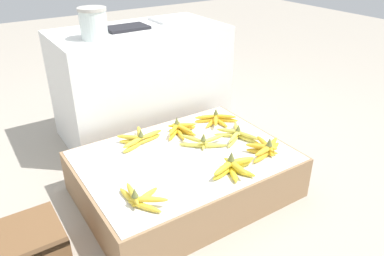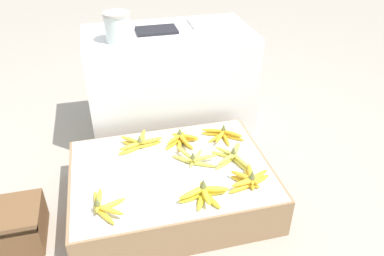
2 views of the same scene
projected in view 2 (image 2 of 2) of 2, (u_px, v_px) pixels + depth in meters
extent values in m
plane|color=#A89E8E|center=(172.00, 201.00, 2.09)|extent=(10.00, 10.00, 0.00)
cube|color=#997551|center=(172.00, 185.00, 2.02)|extent=(1.04, 0.76, 0.23)
cube|color=silver|center=(171.00, 169.00, 1.96)|extent=(1.01, 0.74, 0.00)
cube|color=white|center=(170.00, 82.00, 2.53)|extent=(1.06, 0.57, 0.70)
cube|color=brown|center=(0.00, 228.00, 1.80)|extent=(0.40, 0.28, 0.19)
ellipsoid|color=gold|center=(104.00, 215.00, 1.67)|extent=(0.11, 0.15, 0.03)
ellipsoid|color=gold|center=(110.00, 205.00, 1.72)|extent=(0.16, 0.08, 0.03)
ellipsoid|color=gold|center=(97.00, 202.00, 1.74)|extent=(0.04, 0.16, 0.03)
ellipsoid|color=gold|center=(108.00, 210.00, 1.66)|extent=(0.14, 0.11, 0.03)
ellipsoid|color=gold|center=(99.00, 200.00, 1.71)|extent=(0.05, 0.16, 0.03)
cone|color=olive|center=(97.00, 201.00, 1.66)|extent=(0.03, 0.03, 0.04)
ellipsoid|color=yellow|center=(194.00, 197.00, 1.76)|extent=(0.16, 0.07, 0.03)
ellipsoid|color=yellow|center=(202.00, 198.00, 1.75)|extent=(0.10, 0.16, 0.03)
ellipsoid|color=yellow|center=(209.00, 199.00, 1.75)|extent=(0.09, 0.16, 0.03)
ellipsoid|color=yellow|center=(211.00, 193.00, 1.79)|extent=(0.16, 0.04, 0.03)
ellipsoid|color=yellow|center=(194.00, 192.00, 1.75)|extent=(0.16, 0.07, 0.03)
ellipsoid|color=yellow|center=(205.00, 193.00, 1.74)|extent=(0.03, 0.16, 0.03)
ellipsoid|color=yellow|center=(212.00, 189.00, 1.77)|extent=(0.16, 0.07, 0.03)
cone|color=olive|center=(203.00, 183.00, 1.75)|extent=(0.03, 0.03, 0.05)
ellipsoid|color=gold|center=(257.00, 181.00, 1.86)|extent=(0.16, 0.08, 0.03)
ellipsoid|color=gold|center=(249.00, 179.00, 1.87)|extent=(0.04, 0.16, 0.03)
ellipsoid|color=gold|center=(245.00, 182.00, 1.85)|extent=(0.13, 0.13, 0.03)
ellipsoid|color=gold|center=(243.00, 187.00, 1.82)|extent=(0.16, 0.06, 0.03)
ellipsoid|color=gold|center=(257.00, 177.00, 1.84)|extent=(0.15, 0.10, 0.03)
ellipsoid|color=gold|center=(251.00, 174.00, 1.86)|extent=(0.07, 0.16, 0.03)
ellipsoid|color=gold|center=(245.00, 177.00, 1.84)|extent=(0.13, 0.14, 0.03)
ellipsoid|color=gold|center=(246.00, 182.00, 1.81)|extent=(0.16, 0.05, 0.03)
cone|color=olive|center=(252.00, 174.00, 1.81)|extent=(0.03, 0.03, 0.04)
ellipsoid|color=#DBCC4C|center=(201.00, 164.00, 1.97)|extent=(0.16, 0.10, 0.02)
ellipsoid|color=#DBCC4C|center=(196.00, 158.00, 2.02)|extent=(0.12, 0.15, 0.02)
ellipsoid|color=#DBCC4C|center=(185.00, 160.00, 2.00)|extent=(0.14, 0.13, 0.02)
ellipsoid|color=#DBCC4C|center=(202.00, 158.00, 1.98)|extent=(0.17, 0.02, 0.02)
ellipsoid|color=#DBCC4C|center=(186.00, 154.00, 2.01)|extent=(0.09, 0.16, 0.02)
cone|color=olive|center=(193.00, 155.00, 1.95)|extent=(0.03, 0.03, 0.04)
ellipsoid|color=#DBCC4C|center=(236.00, 151.00, 2.07)|extent=(0.10, 0.14, 0.02)
ellipsoid|color=#DBCC4C|center=(224.00, 155.00, 2.04)|extent=(0.13, 0.12, 0.02)
ellipsoid|color=#DBCC4C|center=(225.00, 163.00, 1.98)|extent=(0.14, 0.09, 0.02)
ellipsoid|color=#DBCC4C|center=(240.00, 163.00, 1.98)|extent=(0.07, 0.15, 0.02)
ellipsoid|color=#DBCC4C|center=(235.00, 150.00, 2.04)|extent=(0.10, 0.14, 0.02)
ellipsoid|color=#DBCC4C|center=(227.00, 152.00, 2.03)|extent=(0.12, 0.13, 0.02)
ellipsoid|color=#DBCC4C|center=(228.00, 158.00, 1.98)|extent=(0.14, 0.09, 0.02)
ellipsoid|color=#DBCC4C|center=(241.00, 161.00, 1.96)|extent=(0.07, 0.15, 0.02)
cone|color=olive|center=(234.00, 150.00, 1.99)|extent=(0.03, 0.03, 0.04)
ellipsoid|color=gold|center=(150.00, 144.00, 2.12)|extent=(0.14, 0.05, 0.02)
ellipsoid|color=gold|center=(142.00, 141.00, 2.15)|extent=(0.07, 0.14, 0.02)
ellipsoid|color=gold|center=(133.00, 144.00, 2.12)|extent=(0.13, 0.10, 0.02)
ellipsoid|color=gold|center=(130.00, 150.00, 2.07)|extent=(0.14, 0.07, 0.02)
ellipsoid|color=gold|center=(151.00, 140.00, 2.11)|extent=(0.14, 0.05, 0.02)
ellipsoid|color=gold|center=(142.00, 137.00, 2.14)|extent=(0.07, 0.14, 0.02)
ellipsoid|color=gold|center=(131.00, 140.00, 2.11)|extent=(0.12, 0.11, 0.02)
ellipsoid|color=gold|center=(131.00, 146.00, 2.06)|extent=(0.14, 0.07, 0.02)
cone|color=olive|center=(140.00, 138.00, 2.07)|extent=(0.03, 0.03, 0.04)
ellipsoid|color=gold|center=(175.00, 143.00, 2.13)|extent=(0.14, 0.12, 0.02)
ellipsoid|color=gold|center=(180.00, 144.00, 2.13)|extent=(0.06, 0.16, 0.02)
ellipsoid|color=gold|center=(185.00, 143.00, 2.14)|extent=(0.09, 0.16, 0.02)
ellipsoid|color=gold|center=(185.00, 139.00, 2.17)|extent=(0.16, 0.07, 0.02)
ellipsoid|color=gold|center=(176.00, 138.00, 2.13)|extent=(0.14, 0.12, 0.02)
ellipsoid|color=gold|center=(183.00, 139.00, 2.12)|extent=(0.06, 0.16, 0.02)
ellipsoid|color=gold|center=(185.00, 136.00, 2.15)|extent=(0.15, 0.09, 0.02)
cone|color=olive|center=(180.00, 131.00, 2.14)|extent=(0.03, 0.03, 0.04)
ellipsoid|color=gold|center=(214.00, 134.00, 2.21)|extent=(0.15, 0.07, 0.02)
ellipsoid|color=gold|center=(218.00, 137.00, 2.18)|extent=(0.14, 0.09, 0.02)
ellipsoid|color=gold|center=(226.00, 139.00, 2.17)|extent=(0.03, 0.15, 0.02)
ellipsoid|color=gold|center=(233.00, 137.00, 2.18)|extent=(0.13, 0.11, 0.02)
ellipsoid|color=gold|center=(214.00, 130.00, 2.20)|extent=(0.15, 0.07, 0.02)
ellipsoid|color=gold|center=(220.00, 136.00, 2.15)|extent=(0.11, 0.13, 0.02)
ellipsoid|color=gold|center=(231.00, 133.00, 2.18)|extent=(0.13, 0.11, 0.02)
cone|color=olive|center=(224.00, 127.00, 2.18)|extent=(0.03, 0.03, 0.04)
cylinder|color=silver|center=(118.00, 28.00, 2.16)|extent=(0.15, 0.15, 0.15)
cylinder|color=#B7B2A8|center=(116.00, 14.00, 2.12)|extent=(0.16, 0.16, 0.02)
cube|color=white|center=(209.00, 22.00, 2.47)|extent=(0.26, 0.21, 0.02)
cube|color=#232328|center=(157.00, 30.00, 2.34)|extent=(0.25, 0.17, 0.02)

